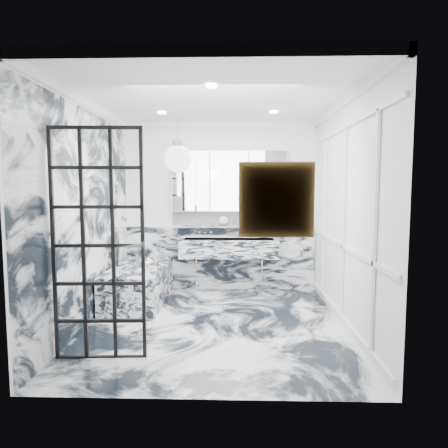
{
  "coord_description": "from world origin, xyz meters",
  "views": [
    {
      "loc": [
        0.26,
        -4.9,
        1.73
      ],
      "look_at": [
        0.1,
        0.5,
        1.22
      ],
      "focal_mm": 32.0,
      "sensor_mm": 36.0,
      "label": 1
    }
  ],
  "objects_px": {
    "trough_sink": "(229,248)",
    "mirror_cabinet": "(229,181)",
    "crittall_door": "(98,246)",
    "bathtub": "(139,285)"
  },
  "relations": [
    {
      "from": "crittall_door",
      "to": "bathtub",
      "type": "bearing_deg",
      "value": 89.07
    },
    {
      "from": "trough_sink",
      "to": "bathtub",
      "type": "relative_size",
      "value": 0.97
    },
    {
      "from": "mirror_cabinet",
      "to": "bathtub",
      "type": "height_order",
      "value": "mirror_cabinet"
    },
    {
      "from": "crittall_door",
      "to": "trough_sink",
      "type": "relative_size",
      "value": 1.44
    },
    {
      "from": "trough_sink",
      "to": "mirror_cabinet",
      "type": "height_order",
      "value": "mirror_cabinet"
    },
    {
      "from": "bathtub",
      "to": "trough_sink",
      "type": "bearing_deg",
      "value": 26.48
    },
    {
      "from": "crittall_door",
      "to": "mirror_cabinet",
      "type": "height_order",
      "value": "mirror_cabinet"
    },
    {
      "from": "mirror_cabinet",
      "to": "bathtub",
      "type": "relative_size",
      "value": 1.15
    },
    {
      "from": "trough_sink",
      "to": "bathtub",
      "type": "height_order",
      "value": "trough_sink"
    },
    {
      "from": "bathtub",
      "to": "crittall_door",
      "type": "bearing_deg",
      "value": -87.78
    }
  ]
}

